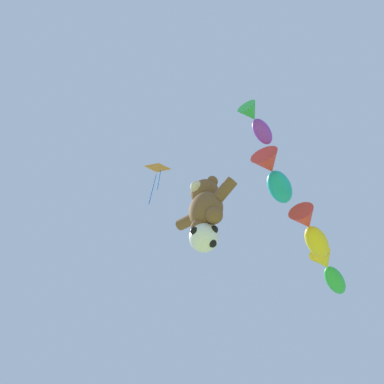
% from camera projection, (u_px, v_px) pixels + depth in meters
% --- Properties ---
extents(teddy_bear_kite, '(2.41, 1.06, 2.45)m').
position_uv_depth(teddy_bear_kite, '(205.00, 204.00, 13.10)').
color(teddy_bear_kite, brown).
extents(soccer_ball_kite, '(0.94, 0.94, 0.87)m').
position_uv_depth(soccer_ball_kite, '(204.00, 238.00, 12.21)').
color(soccer_ball_kite, white).
extents(fish_kite_violet, '(0.86, 1.59, 0.63)m').
position_uv_depth(fish_kite_violet, '(256.00, 122.00, 13.52)').
color(fish_kite_violet, purple).
extents(fish_kite_teal, '(1.44, 2.22, 0.96)m').
position_uv_depth(fish_kite_teal, '(274.00, 175.00, 14.45)').
color(fish_kite_teal, '#19ADB2').
extents(fish_kite_goldfin, '(1.31, 2.23, 0.86)m').
position_uv_depth(fish_kite_goldfin, '(311.00, 231.00, 14.21)').
color(fish_kite_goldfin, yellow).
extents(fish_kite_emerald, '(1.22, 2.28, 0.79)m').
position_uv_depth(fish_kite_emerald, '(329.00, 271.00, 15.56)').
color(fish_kite_emerald, green).
extents(diamond_kite, '(0.62, 0.78, 2.95)m').
position_uv_depth(diamond_kite, '(157.00, 172.00, 15.20)').
color(diamond_kite, orange).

